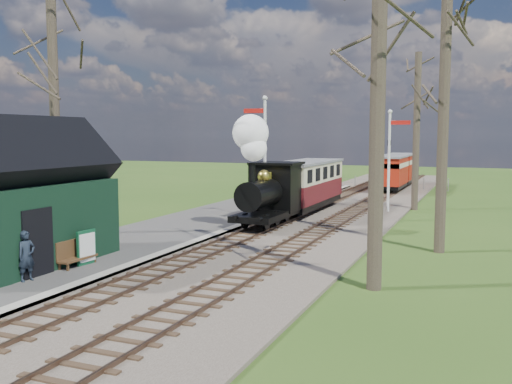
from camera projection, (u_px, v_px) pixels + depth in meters
ground at (39, 326)px, 13.00m from camera, size 140.00×140.00×0.00m
distant_hills at (416, 295)px, 73.42m from camera, size 114.40×48.00×22.02m
ballast_bed at (335, 210)px, 32.78m from camera, size 8.00×60.00×0.10m
track_near at (313, 208)px, 33.26m from camera, size 1.60×60.00×0.15m
track_far at (357, 210)px, 32.29m from camera, size 1.60×60.00×0.15m
platform at (195, 224)px, 27.21m from camera, size 5.00×44.00×0.20m
coping_strip at (239, 227)px, 26.34m from camera, size 0.40×44.00×0.21m
station_shed at (22, 201)px, 18.07m from camera, size 3.25×6.30×4.78m
semaphore_near at (264, 150)px, 27.67m from camera, size 1.22×0.24×6.22m
semaphore_far at (390, 153)px, 31.29m from camera, size 1.22×0.24×5.72m
bare_trees at (258, 112)px, 21.28m from camera, size 15.51×22.39×12.00m
fence_line at (366, 182)px, 46.01m from camera, size 12.60×0.08×1.00m
locomotive at (266, 180)px, 26.00m from camera, size 2.01×4.68×5.02m
coach at (305, 183)px, 31.65m from camera, size 2.34×8.03×2.46m
red_carriage_a at (390, 172)px, 42.80m from camera, size 2.10×5.20×2.21m
red_carriage_b at (401, 168)px, 47.87m from camera, size 2.10×5.20×2.21m
sign_board at (86, 247)px, 18.26m from camera, size 0.18×0.76×1.11m
bench at (75, 253)px, 18.07m from camera, size 0.45×1.48×0.84m
person at (27, 256)px, 16.15m from camera, size 0.46×0.59×1.45m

